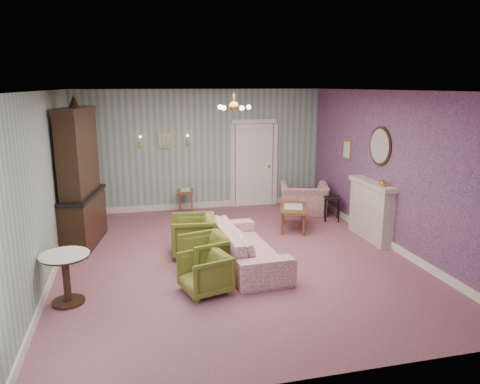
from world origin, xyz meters
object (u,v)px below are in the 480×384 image
object	(u,v)px
dresser	(79,174)
fireplace	(371,210)
coffee_table	(293,218)
side_table_black	(332,209)
sofa_chintz	(247,239)
olive_chair_a	(205,271)
olive_chair_b	(206,254)
olive_chair_c	(193,233)
pedestal_table	(66,279)
wingback_chair	(304,194)

from	to	relation	value
dresser	fireplace	size ratio (longest dim) A/B	1.97
coffee_table	side_table_black	distance (m)	1.14
sofa_chintz	dresser	size ratio (longest dim) A/B	0.82
olive_chair_a	dresser	xyz separation A→B (m)	(-1.92, 2.61, 1.05)
olive_chair_a	olive_chair_b	xyz separation A→B (m)	(0.12, 0.62, 0.03)
olive_chair_c	coffee_table	size ratio (longest dim) A/B	0.81
olive_chair_a	coffee_table	distance (m)	3.44
olive_chair_c	fireplace	bearing A→B (deg)	97.29
coffee_table	pedestal_table	bearing A→B (deg)	-150.10
wingback_chair	coffee_table	size ratio (longest dim) A/B	1.12
olive_chair_c	sofa_chintz	world-z (taller)	sofa_chintz
olive_chair_b	wingback_chair	xyz separation A→B (m)	(2.86, 3.04, 0.11)
pedestal_table	coffee_table	bearing A→B (deg)	29.90
wingback_chair	dresser	world-z (taller)	dresser
dresser	pedestal_table	world-z (taller)	dresser
side_table_black	dresser	bearing A→B (deg)	-176.41
coffee_table	side_table_black	size ratio (longest dim) A/B	1.79
olive_chair_b	fireplace	size ratio (longest dim) A/B	0.52
side_table_black	pedestal_table	world-z (taller)	pedestal_table
pedestal_table	dresser	bearing A→B (deg)	90.00
olive_chair_b	sofa_chintz	size ratio (longest dim) A/B	0.32
olive_chair_b	pedestal_table	bearing A→B (deg)	-91.44
side_table_black	pedestal_table	distance (m)	6.01
fireplace	side_table_black	distance (m)	1.37
olive_chair_a	fireplace	xyz separation A→B (m)	(3.59, 1.63, 0.25)
olive_chair_b	coffee_table	bearing A→B (deg)	116.34
wingback_chair	fireplace	distance (m)	2.12
olive_chair_a	olive_chair_c	bearing A→B (deg)	162.38
sofa_chintz	wingback_chair	bearing A→B (deg)	-40.46
fireplace	pedestal_table	world-z (taller)	fireplace
coffee_table	wingback_chair	bearing A→B (deg)	58.66
olive_chair_a	dresser	size ratio (longest dim) A/B	0.24
coffee_table	side_table_black	bearing A→B (deg)	20.40
wingback_chair	coffee_table	xyz separation A→B (m)	(-0.67, -1.11, -0.23)
sofa_chintz	side_table_black	xyz separation A→B (m)	(2.50, 2.02, -0.17)
olive_chair_b	fireplace	bearing A→B (deg)	91.13
wingback_chair	pedestal_table	xyz separation A→B (m)	(-4.90, -3.54, -0.11)
dresser	pedestal_table	xyz separation A→B (m)	(0.00, -2.50, -1.01)
pedestal_table	olive_chair_b	bearing A→B (deg)	13.73
wingback_chair	pedestal_table	distance (m)	6.05
sofa_chintz	side_table_black	bearing A→B (deg)	-53.86
fireplace	coffee_table	bearing A→B (deg)	144.28
dresser	side_table_black	world-z (taller)	dresser
olive_chair_a	olive_chair_c	world-z (taller)	olive_chair_c
olive_chair_b	fireplace	distance (m)	3.61
olive_chair_a	olive_chair_b	bearing A→B (deg)	152.92
olive_chair_c	sofa_chintz	bearing A→B (deg)	57.85
coffee_table	sofa_chintz	bearing A→B (deg)	-131.43
olive_chair_b	sofa_chintz	distance (m)	0.81
wingback_chair	olive_chair_a	bearing A→B (deg)	68.28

